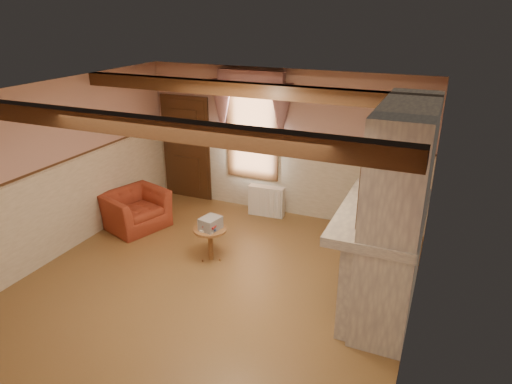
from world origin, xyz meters
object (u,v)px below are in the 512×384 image
at_px(side_table, 211,244).
at_px(radiator, 266,201).
at_px(oil_lamp, 388,190).
at_px(mantel_clock, 389,189).
at_px(armchair, 135,210).
at_px(bowl, 383,206).

height_order(side_table, radiator, radiator).
xyz_separation_m(side_table, radiator, (0.19, 1.92, 0.02)).
distance_m(radiator, oil_lamp, 3.24).
height_order(side_table, mantel_clock, mantel_clock).
bearing_deg(radiator, armchair, -148.22).
distance_m(radiator, mantel_clock, 3.16).
bearing_deg(mantel_clock, oil_lamp, -90.00).
height_order(side_table, oil_lamp, oil_lamp).
xyz_separation_m(bowl, mantel_clock, (0.00, 0.46, 0.06)).
bearing_deg(side_table, radiator, 84.31).
height_order(radiator, oil_lamp, oil_lamp).
bearing_deg(oil_lamp, radiator, 144.85).
xyz_separation_m(mantel_clock, oil_lamp, (0.00, -0.12, 0.04)).
height_order(side_table, bowl, bowl).
height_order(armchair, oil_lamp, oil_lamp).
distance_m(side_table, radiator, 1.93).
relative_size(armchair, radiator, 1.51).
distance_m(side_table, bowl, 2.89).
relative_size(mantel_clock, oil_lamp, 0.86).
bearing_deg(mantel_clock, armchair, 177.92).
relative_size(armchair, bowl, 3.46).
relative_size(armchair, oil_lamp, 3.78).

